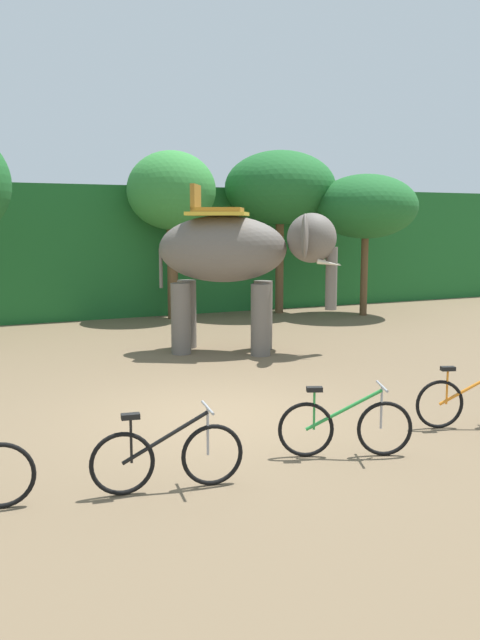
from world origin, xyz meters
TOP-DOWN VIEW (x-y plane):
  - ground_plane at (0.00, 0.00)m, footprint 80.00×80.00m
  - foliage_hedge at (0.00, 13.93)m, footprint 36.00×6.00m
  - tree_right at (2.81, 10.26)m, footprint 2.69×2.69m
  - tree_far_left at (6.39, 10.01)m, footprint 3.56×3.56m
  - tree_far_right at (8.58, 8.40)m, footprint 3.23×3.23m
  - elephant at (2.40, 4.55)m, footprint 4.06×3.21m
  - bike_black at (-1.60, -2.42)m, footprint 1.70×0.52m
  - bike_green at (0.77, -2.33)m, footprint 1.60×0.77m
  - bike_orange at (3.13, -2.07)m, footprint 1.64×0.69m

SIDE VIEW (x-z plane):
  - ground_plane at x=0.00m, z-range 0.00..0.00m
  - bike_black at x=-1.60m, z-range -0.07..0.85m
  - bike_green at x=0.77m, z-range -0.07..0.85m
  - bike_orange at x=3.13m, z-range -0.07..0.85m
  - foliage_hedge at x=0.00m, z-range 0.00..4.07m
  - elephant at x=2.40m, z-range 0.31..4.09m
  - tree_far_right at x=8.58m, z-range 1.21..5.65m
  - tree_right at x=2.81m, z-range 1.32..6.40m
  - tree_far_left at x=6.39m, z-range 1.42..6.64m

